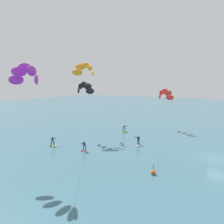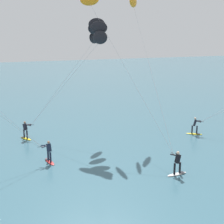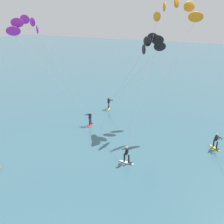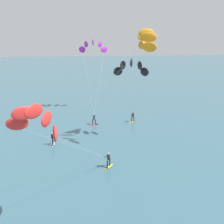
# 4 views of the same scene
# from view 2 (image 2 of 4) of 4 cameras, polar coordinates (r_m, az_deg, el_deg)

# --- Properties ---
(kitesurfer_downwind) EXTENTS (8.18, 4.68, 10.76)m
(kitesurfer_downwind) POSITION_cam_2_polar(r_m,az_deg,el_deg) (27.53, -3.55, 14.19)
(kitesurfer_downwind) COLOR yellow
(kitesurfer_downwind) RESTS_ON ground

